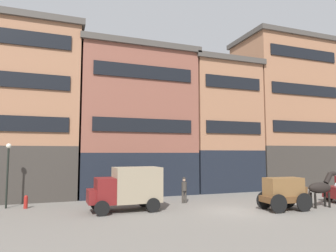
% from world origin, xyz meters
% --- Properties ---
extents(ground_plane, '(120.00, 120.00, 0.00)m').
position_xyz_m(ground_plane, '(0.00, 0.00, 0.00)').
color(ground_plane, slate).
extents(building_far_left, '(9.60, 6.57, 13.77)m').
position_xyz_m(building_far_left, '(-13.28, 10.15, 6.93)').
color(building_far_left, '#38332D').
rests_on(building_far_left, ground_plane).
extents(building_center_left, '(10.22, 6.57, 12.76)m').
position_xyz_m(building_center_left, '(-3.72, 10.15, 6.42)').
color(building_center_left, black).
rests_on(building_center_left, ground_plane).
extents(building_center_right, '(7.17, 6.57, 12.41)m').
position_xyz_m(building_center_right, '(4.62, 10.15, 6.25)').
color(building_center_right, black).
rests_on(building_center_right, ground_plane).
extents(building_far_right, '(10.22, 6.57, 15.91)m').
position_xyz_m(building_far_right, '(12.97, 10.15, 8.00)').
color(building_far_right, '#38332D').
rests_on(building_far_right, ground_plane).
extents(cargo_wagon, '(2.98, 1.66, 1.98)m').
position_xyz_m(cargo_wagon, '(3.03, -0.88, 1.15)').
color(cargo_wagon, brown).
rests_on(cargo_wagon, ground_plane).
extents(draft_horse, '(2.35, 0.70, 2.30)m').
position_xyz_m(draft_horse, '(5.98, -0.89, 1.27)').
color(draft_horse, black).
rests_on(draft_horse, ground_plane).
extents(delivery_truck_near, '(4.39, 2.21, 2.62)m').
position_xyz_m(delivery_truck_near, '(-6.10, 2.22, 1.42)').
color(delivery_truck_near, maroon).
rests_on(delivery_truck_near, ground_plane).
extents(pedestrian_officer, '(0.50, 0.50, 1.79)m').
position_xyz_m(pedestrian_officer, '(-1.73, 3.68, 0.98)').
color(pedestrian_officer, '#38332D').
rests_on(pedestrian_officer, ground_plane).
extents(streetlamp_curbside, '(0.32, 0.32, 4.12)m').
position_xyz_m(streetlamp_curbside, '(-13.15, 5.69, 2.67)').
color(streetlamp_curbside, black).
rests_on(streetlamp_curbside, ground_plane).
extents(fire_hydrant_curbside, '(0.24, 0.24, 0.83)m').
position_xyz_m(fire_hydrant_curbside, '(-11.97, 5.22, 0.43)').
color(fire_hydrant_curbside, maroon).
rests_on(fire_hydrant_curbside, ground_plane).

